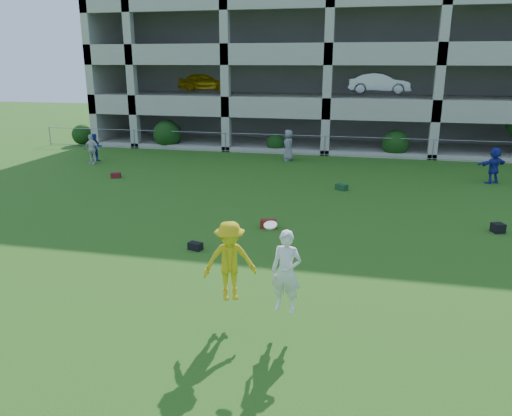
% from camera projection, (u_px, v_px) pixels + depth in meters
% --- Properties ---
extents(ground, '(100.00, 100.00, 0.00)m').
position_uv_depth(ground, '(249.00, 304.00, 11.37)').
color(ground, '#235114').
rests_on(ground, ground).
extents(bystander_a, '(0.93, 0.92, 1.52)m').
position_uv_depth(bystander_a, '(96.00, 148.00, 27.38)').
color(bystander_a, '#213D98').
rests_on(bystander_a, ground).
extents(bystander_b, '(0.97, 0.49, 1.59)m').
position_uv_depth(bystander_b, '(92.00, 149.00, 26.69)').
color(bystander_b, silver).
rests_on(bystander_b, ground).
extents(bystander_c, '(0.72, 0.94, 1.72)m').
position_uv_depth(bystander_c, '(288.00, 145.00, 27.51)').
color(bystander_c, slate).
rests_on(bystander_c, ground).
extents(bystander_d, '(1.54, 1.25, 1.65)m').
position_uv_depth(bystander_d, '(494.00, 165.00, 22.41)').
color(bystander_d, '#212D9B').
rests_on(bystander_d, ground).
extents(bag_red_a, '(0.59, 0.39, 0.28)m').
position_uv_depth(bag_red_a, '(269.00, 224.00, 16.54)').
color(bag_red_a, '#612310').
rests_on(bag_red_a, ground).
extents(bag_black_b, '(0.46, 0.35, 0.22)m').
position_uv_depth(bag_black_b, '(195.00, 246.00, 14.64)').
color(bag_black_b, black).
rests_on(bag_black_b, ground).
extents(crate_d, '(0.46, 0.46, 0.30)m').
position_uv_depth(crate_d, '(498.00, 228.00, 16.11)').
color(crate_d, black).
rests_on(crate_d, ground).
extents(bag_red_f, '(0.52, 0.42, 0.24)m').
position_uv_depth(bag_red_f, '(116.00, 175.00, 23.66)').
color(bag_red_f, '#550E1F').
rests_on(bag_red_f, ground).
extents(bag_green_g, '(0.58, 0.52, 0.25)m').
position_uv_depth(bag_green_g, '(342.00, 187.00, 21.41)').
color(bag_green_g, '#14381E').
rests_on(bag_green_g, ground).
extents(frisbee_contest, '(2.18, 1.01, 1.75)m').
position_uv_depth(frisbee_contest, '(244.00, 264.00, 10.22)').
color(frisbee_contest, gold).
rests_on(frisbee_contest, ground).
extents(parking_garage, '(30.00, 14.00, 12.00)m').
position_uv_depth(parking_garage, '(338.00, 51.00, 35.58)').
color(parking_garage, '#9E998C').
rests_on(parking_garage, ground).
extents(fence, '(36.06, 0.06, 1.20)m').
position_uv_depth(fence, '(325.00, 145.00, 28.97)').
color(fence, gray).
rests_on(fence, ground).
extents(shrub_row, '(34.38, 2.52, 3.50)m').
position_uv_depth(shrub_row, '(407.00, 131.00, 28.41)').
color(shrub_row, '#163D11').
rests_on(shrub_row, ground).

